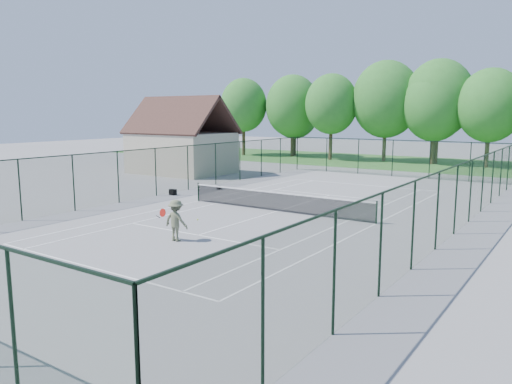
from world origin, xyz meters
TOP-DOWN VIEW (x-y plane):
  - ground at (0.00, 0.00)m, footprint 140.00×140.00m
  - grass_far at (0.00, 30.00)m, footprint 80.00×16.00m
  - court_lines at (0.00, 0.00)m, footprint 11.05×23.85m
  - tennis_net at (0.00, 0.00)m, footprint 11.08×0.08m
  - fence_enclosure at (0.00, 0.00)m, footprint 18.05×36.05m
  - utility_building at (-16.00, 10.00)m, footprint 8.60×6.27m
  - tree_line_far at (0.00, 30.00)m, footprint 39.40×6.40m
  - sports_bag_a at (-8.33, 0.79)m, footprint 0.47×0.29m
  - sports_bag_b at (-7.32, 4.26)m, footprint 0.36×0.27m
  - tennis_player at (-0.12, -7.61)m, footprint 1.72×0.84m

SIDE VIEW (x-z plane):
  - ground at x=0.00m, z-range 0.00..0.00m
  - court_lines at x=0.00m, z-range 0.00..0.01m
  - grass_far at x=0.00m, z-range 0.00..0.01m
  - sports_bag_b at x=-7.32m, z-range 0.00..0.25m
  - sports_bag_a at x=-8.33m, z-range 0.00..0.37m
  - tennis_net at x=0.00m, z-range 0.03..1.13m
  - tennis_player at x=-0.12m, z-range 0.00..1.71m
  - fence_enclosure at x=0.00m, z-range 0.05..3.07m
  - utility_building at x=-16.00m, z-range -0.20..6.44m
  - tree_line_far at x=0.00m, z-range 1.14..10.84m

